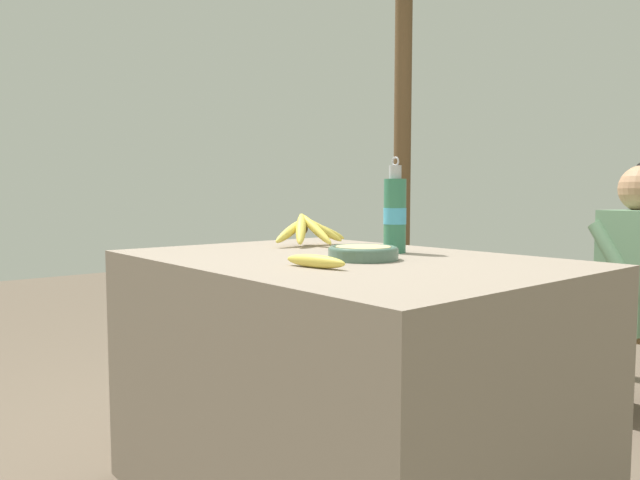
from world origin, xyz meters
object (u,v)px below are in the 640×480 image
(serving_bowl, at_px, (364,252))
(loose_banana_front, at_px, (315,261))
(support_post_near, at_px, (402,155))
(water_bottle, at_px, (395,214))
(wooden_bench, at_px, (572,331))
(banana_bunch_green, at_px, (504,293))
(seated_vendor, at_px, (631,273))
(banana_bunch_ripe, at_px, (308,229))

(serving_bowl, height_order, loose_banana_front, serving_bowl)
(support_post_near, bearing_deg, water_bottle, -48.89)
(wooden_bench, xyz_separation_m, banana_bunch_green, (-0.36, -0.00, 0.13))
(serving_bowl, height_order, wooden_bench, serving_bowl)
(serving_bowl, distance_m, support_post_near, 2.26)
(banana_bunch_green, bearing_deg, wooden_bench, 0.73)
(seated_vendor, distance_m, support_post_near, 1.72)
(wooden_bench, xyz_separation_m, seated_vendor, (0.26, -0.02, 0.30))
(loose_banana_front, bearing_deg, banana_bunch_ripe, 142.76)
(serving_bowl, height_order, support_post_near, support_post_near)
(seated_vendor, bearing_deg, loose_banana_front, 96.08)
(serving_bowl, relative_size, water_bottle, 0.66)
(support_post_near, bearing_deg, seated_vendor, -11.26)
(banana_bunch_green, distance_m, support_post_near, 1.27)
(banana_bunch_green, bearing_deg, seated_vendor, -1.82)
(banana_bunch_ripe, relative_size, banana_bunch_green, 1.21)
(seated_vendor, bearing_deg, banana_bunch_ripe, 73.13)
(water_bottle, distance_m, seated_vendor, 1.25)
(banana_bunch_ripe, xyz_separation_m, seated_vendor, (0.65, 1.25, -0.21))
(banana_bunch_ripe, height_order, loose_banana_front, banana_bunch_ripe)
(banana_bunch_ripe, height_order, water_bottle, water_bottle)
(water_bottle, relative_size, banana_bunch_green, 1.10)
(loose_banana_front, xyz_separation_m, seated_vendor, (0.13, 1.64, -0.16))
(seated_vendor, xyz_separation_m, banana_bunch_green, (-0.61, 0.02, -0.17))
(water_bottle, relative_size, support_post_near, 0.13)
(water_bottle, height_order, support_post_near, support_post_near)
(banana_bunch_green, relative_size, support_post_near, 0.11)
(loose_banana_front, xyz_separation_m, banana_bunch_green, (-0.48, 1.66, -0.33))
(loose_banana_front, bearing_deg, serving_bowl, 103.43)
(water_bottle, relative_size, wooden_bench, 0.22)
(wooden_bench, bearing_deg, banana_bunch_ripe, -107.19)
(serving_bowl, distance_m, wooden_bench, 1.51)
(loose_banana_front, xyz_separation_m, support_post_near, (-1.45, 1.96, 0.44))
(banana_bunch_ripe, bearing_deg, banana_bunch_green, 88.38)
(seated_vendor, bearing_deg, wooden_bench, 5.30)
(banana_bunch_ripe, bearing_deg, loose_banana_front, -37.24)
(loose_banana_front, bearing_deg, water_bottle, 106.68)
(loose_banana_front, relative_size, wooden_bench, 0.14)
(wooden_bench, distance_m, banana_bunch_green, 0.38)
(water_bottle, bearing_deg, banana_bunch_ripe, -172.33)
(banana_bunch_ripe, bearing_deg, wooden_bench, 72.81)
(serving_bowl, xyz_separation_m, support_post_near, (-1.40, 1.73, 0.43))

